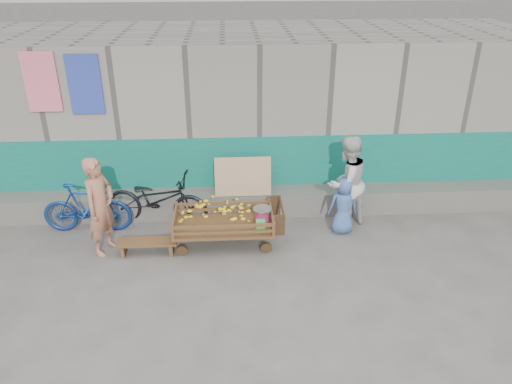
{
  "coord_description": "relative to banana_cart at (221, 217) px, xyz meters",
  "views": [
    {
      "loc": [
        0.07,
        -5.8,
        4.51
      ],
      "look_at": [
        0.47,
        1.2,
        1.0
      ],
      "focal_mm": 35.0,
      "sensor_mm": 36.0,
      "label": 1
    }
  ],
  "objects": [
    {
      "name": "child",
      "position": [
        2.07,
        0.29,
        -0.01
      ],
      "size": [
        0.5,
        0.34,
        1.01
      ],
      "primitive_type": "imported",
      "rotation": [
        0.0,
        0.0,
        3.17
      ],
      "color": "#4269AE",
      "rests_on": "ground"
    },
    {
      "name": "banana_cart",
      "position": [
        0.0,
        0.0,
        0.0
      ],
      "size": [
        1.79,
        0.82,
        0.76
      ],
      "color": "#502D20",
      "rests_on": "ground"
    },
    {
      "name": "bench",
      "position": [
        -1.2,
        -0.22,
        -0.34
      ],
      "size": [
        0.95,
        0.29,
        0.24
      ],
      "color": "#502D20",
      "rests_on": "ground"
    },
    {
      "name": "building_wall",
      "position": [
        0.08,
        2.76,
        0.95
      ],
      "size": [
        12.0,
        3.5,
        3.0
      ],
      "color": "gray",
      "rests_on": "ground"
    },
    {
      "name": "woman",
      "position": [
        2.14,
        0.51,
        0.32
      ],
      "size": [
        1.03,
        0.97,
        1.68
      ],
      "primitive_type": "imported",
      "rotation": [
        0.0,
        0.0,
        3.72
      ],
      "color": "silver",
      "rests_on": "ground"
    },
    {
      "name": "vendor_man",
      "position": [
        -1.89,
        -0.09,
        0.3
      ],
      "size": [
        0.6,
        0.7,
        1.64
      ],
      "primitive_type": "imported",
      "rotation": [
        0.0,
        0.0,
        1.15
      ],
      "color": "#B26F53",
      "rests_on": "ground"
    },
    {
      "name": "bicycle_blue",
      "position": [
        -2.3,
        0.56,
        -0.06
      ],
      "size": [
        1.53,
        0.48,
        0.91
      ],
      "primitive_type": "imported",
      "rotation": [
        0.0,
        0.0,
        1.53
      ],
      "color": "navy",
      "rests_on": "ground"
    },
    {
      "name": "ground",
      "position": [
        0.08,
        -1.29,
        -0.52
      ],
      "size": [
        80.0,
        80.0,
        0.0
      ],
      "primitive_type": "plane",
      "color": "#52504C",
      "rests_on": "ground"
    },
    {
      "name": "bicycle_dark",
      "position": [
        -1.14,
        0.76,
        -0.03
      ],
      "size": [
        1.92,
        1.0,
        0.96
      ],
      "primitive_type": "imported",
      "rotation": [
        0.0,
        0.0,
        1.36
      ],
      "color": "black",
      "rests_on": "ground"
    }
  ]
}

